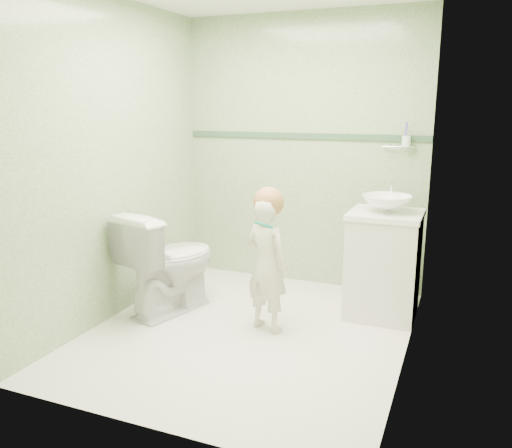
% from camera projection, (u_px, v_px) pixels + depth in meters
% --- Properties ---
extents(ground, '(2.50, 2.50, 0.00)m').
position_uv_depth(ground, '(248.00, 332.00, 3.79)').
color(ground, silver).
rests_on(ground, ground).
extents(room_shell, '(2.50, 2.54, 2.40)m').
position_uv_depth(room_shell, '(248.00, 168.00, 3.52)').
color(room_shell, gray).
rests_on(room_shell, ground).
extents(trim_stripe, '(2.20, 0.02, 0.05)m').
position_uv_depth(trim_stripe, '(302.00, 136.00, 4.61)').
color(trim_stripe, '#34553C').
rests_on(trim_stripe, room_shell).
extents(vanity, '(0.52, 0.50, 0.80)m').
position_uv_depth(vanity, '(383.00, 266.00, 4.03)').
color(vanity, silver).
rests_on(vanity, ground).
extents(counter, '(0.54, 0.52, 0.04)m').
position_uv_depth(counter, '(386.00, 214.00, 3.93)').
color(counter, white).
rests_on(counter, vanity).
extents(basin, '(0.37, 0.37, 0.13)m').
position_uv_depth(basin, '(387.00, 204.00, 3.91)').
color(basin, white).
rests_on(basin, counter).
extents(faucet, '(0.03, 0.13, 0.18)m').
position_uv_depth(faucet, '(391.00, 189.00, 4.06)').
color(faucet, silver).
rests_on(faucet, counter).
extents(cup_holder, '(0.26, 0.07, 0.21)m').
position_uv_depth(cup_holder, '(405.00, 141.00, 4.23)').
color(cup_holder, silver).
rests_on(cup_holder, room_shell).
extents(toilet, '(0.67, 0.91, 0.83)m').
position_uv_depth(toilet, '(170.00, 261.00, 4.11)').
color(toilet, white).
rests_on(toilet, ground).
extents(toddler, '(0.42, 0.34, 0.98)m').
position_uv_depth(toddler, '(267.00, 265.00, 3.75)').
color(toddler, beige).
rests_on(toddler, ground).
extents(hair_cap, '(0.22, 0.22, 0.22)m').
position_uv_depth(hair_cap, '(269.00, 202.00, 3.67)').
color(hair_cap, '#A26D40').
rests_on(hair_cap, toddler).
extents(teal_toothbrush, '(0.11, 0.14, 0.08)m').
position_uv_depth(teal_toothbrush, '(264.00, 224.00, 3.53)').
color(teal_toothbrush, '#0F8077').
rests_on(teal_toothbrush, toddler).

